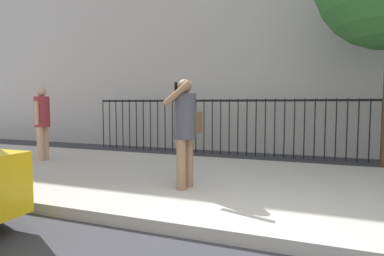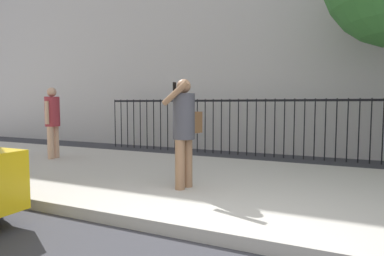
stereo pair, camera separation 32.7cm
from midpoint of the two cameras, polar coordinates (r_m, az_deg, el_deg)
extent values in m
plane|color=#333338|center=(3.54, 8.83, -20.08)|extent=(60.00, 60.00, 0.00)
cube|color=#B2ADA3|center=(5.55, 15.21, -10.31)|extent=(28.00, 4.40, 0.15)
cube|color=black|center=(9.05, 19.34, 4.60)|extent=(12.00, 0.04, 0.06)
cylinder|color=black|center=(11.35, -12.50, 0.83)|extent=(0.03, 0.03, 1.60)
cylinder|color=black|center=(11.20, -11.47, 0.80)|extent=(0.03, 0.03, 1.60)
cylinder|color=black|center=(11.05, -10.40, 0.77)|extent=(0.03, 0.03, 1.60)
cylinder|color=black|center=(10.90, -9.30, 0.73)|extent=(0.03, 0.03, 1.60)
cylinder|color=black|center=(10.76, -8.18, 0.70)|extent=(0.03, 0.03, 1.60)
cylinder|color=black|center=(10.63, -7.02, 0.67)|extent=(0.03, 0.03, 1.60)
cylinder|color=black|center=(10.49, -5.84, 0.63)|extent=(0.03, 0.03, 1.60)
cylinder|color=black|center=(10.37, -4.62, 0.60)|extent=(0.03, 0.03, 1.60)
cylinder|color=black|center=(10.24, -3.38, 0.56)|extent=(0.03, 0.03, 1.60)
cylinder|color=black|center=(10.13, -2.11, 0.52)|extent=(0.03, 0.03, 1.60)
cylinder|color=black|center=(10.01, -0.80, 0.48)|extent=(0.03, 0.03, 1.60)
cylinder|color=black|center=(9.91, 0.53, 0.44)|extent=(0.03, 0.03, 1.60)
cylinder|color=black|center=(9.80, 1.89, 0.40)|extent=(0.03, 0.03, 1.60)
cylinder|color=black|center=(9.71, 3.28, 0.36)|extent=(0.03, 0.03, 1.60)
cylinder|color=black|center=(9.62, 4.69, 0.31)|extent=(0.03, 0.03, 1.60)
cylinder|color=black|center=(9.53, 6.13, 0.27)|extent=(0.03, 0.03, 1.60)
cylinder|color=black|center=(9.45, 7.60, 0.22)|extent=(0.03, 0.03, 1.60)
cylinder|color=black|center=(9.38, 9.09, 0.18)|extent=(0.03, 0.03, 1.60)
cylinder|color=black|center=(9.32, 10.60, 0.13)|extent=(0.03, 0.03, 1.60)
cylinder|color=black|center=(9.26, 12.13, 0.08)|extent=(0.03, 0.03, 1.60)
cylinder|color=black|center=(9.20, 13.68, 0.03)|extent=(0.03, 0.03, 1.60)
cylinder|color=black|center=(9.16, 15.25, -0.02)|extent=(0.03, 0.03, 1.60)
cylinder|color=black|center=(9.12, 16.83, -0.07)|extent=(0.03, 0.03, 1.60)
cylinder|color=black|center=(9.09, 18.42, -0.12)|extent=(0.03, 0.03, 1.60)
cylinder|color=black|center=(9.06, 20.03, -0.17)|extent=(0.03, 0.03, 1.60)
cylinder|color=black|center=(9.05, 21.64, -0.22)|extent=(0.03, 0.03, 1.60)
cylinder|color=black|center=(9.04, 23.25, -0.27)|extent=(0.03, 0.03, 1.60)
cylinder|color=black|center=(9.03, 24.87, -0.32)|extent=(0.03, 0.03, 1.60)
cylinder|color=black|center=(9.04, 26.49, -0.37)|extent=(0.03, 0.03, 1.60)
cylinder|color=black|center=(9.05, 28.11, -0.42)|extent=(0.03, 0.03, 1.60)
cylinder|color=black|center=(9.07, 29.72, -0.47)|extent=(0.03, 0.03, 1.60)
cylinder|color=black|center=(9.09, 31.32, -0.52)|extent=(0.03, 0.03, 1.60)
cylinder|color=#936B4C|center=(4.98, -0.23, -6.43)|extent=(0.15, 0.15, 0.77)
cylinder|color=#936B4C|center=(5.14, 1.06, -6.10)|extent=(0.15, 0.15, 0.77)
cylinder|color=#3F3F47|center=(4.98, 0.43, 2.06)|extent=(0.40, 0.40, 0.70)
sphere|color=#936B4C|center=(4.99, 0.43, 7.33)|extent=(0.22, 0.22, 0.22)
cylinder|color=#936B4C|center=(4.82, -0.93, 6.17)|extent=(0.50, 0.18, 0.38)
cylinder|color=#936B4C|center=(5.15, 1.70, 1.89)|extent=(0.09, 0.09, 0.53)
cube|color=black|center=(4.90, -1.15, 7.15)|extent=(0.02, 0.07, 0.15)
cube|color=brown|center=(5.20, 2.06, 0.99)|extent=(0.21, 0.30, 0.34)
cylinder|color=tan|center=(8.52, -21.72, -2.26)|extent=(0.15, 0.15, 0.77)
cylinder|color=tan|center=(8.35, -22.49, -2.41)|extent=(0.15, 0.15, 0.77)
cylinder|color=#992D38|center=(8.39, -22.24, 2.69)|extent=(0.41, 0.41, 0.71)
sphere|color=tan|center=(8.39, -22.33, 5.84)|extent=(0.22, 0.22, 0.22)
cylinder|color=tan|center=(8.55, -21.48, 2.59)|extent=(0.09, 0.09, 0.54)
cylinder|color=tan|center=(8.22, -23.02, 2.49)|extent=(0.09, 0.09, 0.54)
camera|label=1|loc=(0.16, -88.22, 0.13)|focal=30.48mm
camera|label=2|loc=(0.16, 91.78, -0.13)|focal=30.48mm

